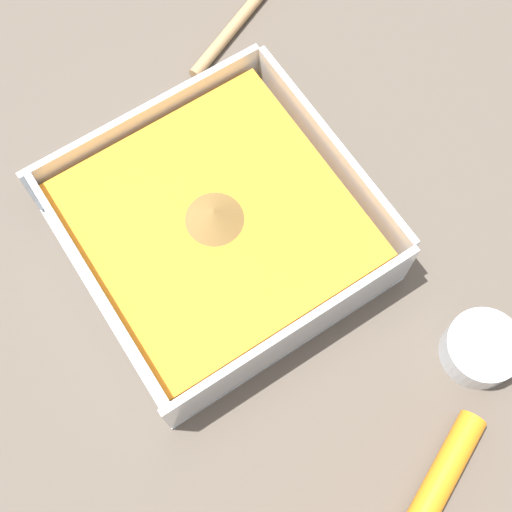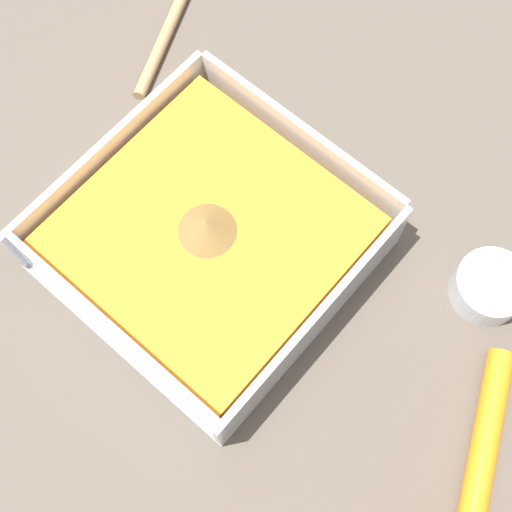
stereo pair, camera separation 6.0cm
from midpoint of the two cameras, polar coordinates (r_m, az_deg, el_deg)
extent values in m
plane|color=brown|center=(0.63, -4.78, -1.45)|extent=(4.00, 4.00, 0.00)
cube|color=silver|center=(0.63, -6.00, 0.21)|extent=(0.24, 0.24, 0.01)
cube|color=silver|center=(0.65, -13.79, 7.56)|extent=(0.24, 0.01, 0.06)
cube|color=silver|center=(0.57, 2.09, -5.54)|extent=(0.24, 0.01, 0.06)
cube|color=silver|center=(0.64, 0.84, 8.70)|extent=(0.01, 0.22, 0.06)
cube|color=silver|center=(0.59, -14.05, -6.47)|extent=(0.01, 0.22, 0.06)
cube|color=orange|center=(0.61, -6.25, 1.13)|extent=(0.22, 0.22, 0.05)
cone|color=brown|center=(0.58, -6.56, 2.32)|extent=(0.05, 0.05, 0.02)
cylinder|color=silver|center=(0.63, 15.64, -2.77)|extent=(0.06, 0.06, 0.03)
cylinder|color=brown|center=(0.63, 15.58, -2.84)|extent=(0.06, 0.06, 0.02)
cylinder|color=orange|center=(0.60, 15.14, -14.63)|extent=(0.15, 0.08, 0.02)
cylinder|color=tan|center=(0.76, -9.42, 17.14)|extent=(0.15, 0.08, 0.01)
camera|label=1|loc=(0.03, 87.11, 7.41)|focal=50.00mm
camera|label=2|loc=(0.03, -92.89, -7.41)|focal=50.00mm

